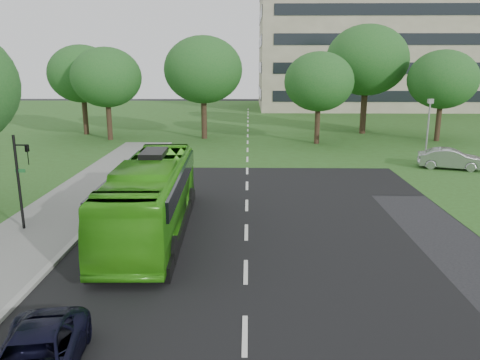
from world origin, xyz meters
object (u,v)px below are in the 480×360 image
Objects in this scene: tree_park_a at (106,77)px; tree_park_b at (203,70)px; tree_park_e at (443,80)px; tree_park_c at (319,82)px; traffic_light at (21,176)px; bus at (151,197)px; sedan at (451,159)px; tree_park_f at (82,74)px; office_building at (385,29)px; camera_pole at (429,121)px; tree_park_d at (367,60)px; suv at (35,360)px.

tree_park_b is at bearing 6.00° from tree_park_a.
tree_park_b is 22.30m from tree_park_e.
tree_park_c is 1.92× the size of traffic_light.
sedan is (18.38, 12.89, -0.88)m from bus.
tree_park_b is 1.18× the size of tree_park_c.
tree_park_a is 2.03× the size of traffic_light.
tree_park_f reaches higher than sedan.
office_building reaches higher than bus.
traffic_light is (7.11, -28.80, -3.62)m from tree_park_f.
camera_pole is at bearing -115.73° from tree_park_e.
tree_park_d is at bearing 59.79° from bus.
sedan is (2.16, -16.93, -6.77)m from tree_park_d.
tree_park_a is 9.11m from tree_park_b.
tree_park_c is at bearing -5.32° from tree_park_a.
tree_park_d is 2.62× the size of suv.
tree_park_f is at bearing 112.14° from bus.
tree_park_b reaches higher than traffic_light.
tree_park_f is at bearing 79.56° from sedan.
tree_park_f reaches higher than tree_park_e.
sedan is at bearing -71.31° from camera_pole.
traffic_light is (-21.78, -29.91, -4.96)m from tree_park_d.
bus is 2.63× the size of sedan.
tree_park_a is at bearing 111.90° from traffic_light.
bus is (9.15, -25.17, -4.32)m from tree_park_a.
tree_park_b is 2.10× the size of camera_pole.
bus is (0.12, -26.12, -5.00)m from tree_park_b.
bus is at bearing -113.55° from office_building.
sedan is at bearing -24.04° from tree_park_a.
camera_pole is at bearing -84.18° from tree_park_d.
office_building reaches higher than suv.
tree_park_a reaches higher than suv.
suv is 0.98× the size of traffic_light.
suv is (-0.58, -36.21, -6.00)m from tree_park_b.
tree_park_d reaches higher than tree_park_b.
tree_park_e is 33.64m from bus.
tree_park_a is 36.65m from suv.
tree_park_e is (5.93, -4.83, -1.75)m from tree_park_d.
camera_pole is at bearing 39.95° from bus.
bus is at bearing -114.23° from tree_park_c.
traffic_light is at bearing 106.98° from suv.
tree_park_c is 0.75× the size of tree_park_d.
tree_park_b is (-26.22, -33.75, -5.91)m from office_building.
tree_park_f reaches higher than tree_park_c.
bus is at bearing 77.08° from suv.
camera_pole is at bearing -46.94° from tree_park_c.
tree_park_a is 1.87× the size of camera_pole.
tree_park_b is 2.28× the size of traffic_light.
suv is (-0.70, -10.09, -1.01)m from bus.
tree_park_f is 33.15m from camera_pole.
tree_park_e reaches higher than suv.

